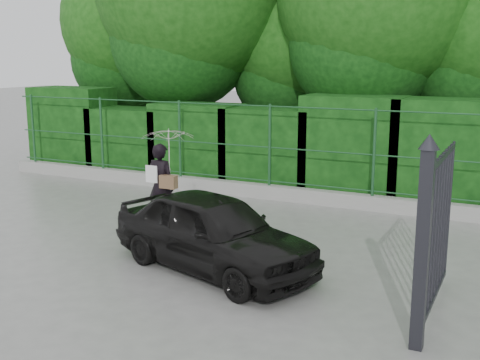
% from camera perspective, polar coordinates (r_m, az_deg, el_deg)
% --- Properties ---
extents(ground, '(80.00, 80.00, 0.00)m').
position_cam_1_polar(ground, '(9.82, -9.94, -7.05)').
color(ground, gray).
extents(kerb, '(14.00, 0.25, 0.30)m').
position_cam_1_polar(kerb, '(13.53, 1.23, -0.97)').
color(kerb, '#9E9E99').
rests_on(kerb, ground).
extents(fence, '(14.13, 0.06, 1.80)m').
position_cam_1_polar(fence, '(13.25, 2.12, 3.37)').
color(fence, '#1C4C27').
rests_on(fence, kerb).
extents(hedge, '(14.20, 1.20, 2.27)m').
position_cam_1_polar(hedge, '(14.24, 3.20, 3.29)').
color(hedge, black).
rests_on(hedge, ground).
extents(gate, '(0.22, 2.33, 2.36)m').
position_cam_1_polar(gate, '(7.10, 17.56, -4.77)').
color(gate, '#24242B').
rests_on(gate, ground).
extents(woman, '(0.97, 0.99, 1.83)m').
position_cam_1_polar(woman, '(11.15, -7.00, 1.75)').
color(woman, black).
rests_on(woman, ground).
extents(car, '(3.69, 2.39, 1.17)m').
position_cam_1_polar(car, '(8.89, -2.57, -4.93)').
color(car, black).
rests_on(car, ground).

